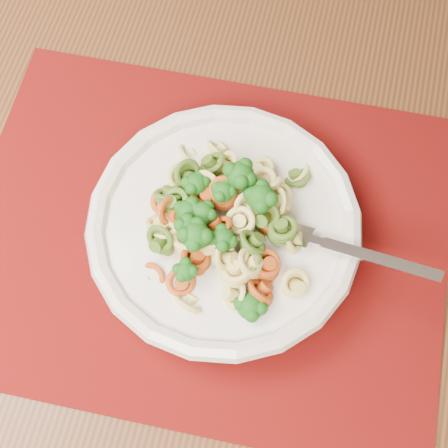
# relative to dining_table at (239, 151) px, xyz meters

# --- Properties ---
(dining_table) EXTENTS (1.38, 0.89, 0.70)m
(dining_table) POSITION_rel_dining_table_xyz_m (0.00, 0.00, 0.00)
(dining_table) COLOR #593219
(dining_table) RESTS_ON ground
(placemat) EXTENTS (0.50, 0.39, 0.00)m
(placemat) POSITION_rel_dining_table_xyz_m (-0.00, -0.16, 0.10)
(placemat) COLOR #5C030A
(placemat) RESTS_ON dining_table
(pasta_bowl) EXTENTS (0.27, 0.27, 0.05)m
(pasta_bowl) POSITION_rel_dining_table_xyz_m (0.02, -0.16, 0.13)
(pasta_bowl) COLOR silver
(pasta_bowl) RESTS_ON placemat
(pasta_broccoli_heap) EXTENTS (0.23, 0.23, 0.06)m
(pasta_broccoli_heap) POSITION_rel_dining_table_xyz_m (0.02, -0.16, 0.14)
(pasta_broccoli_heap) COLOR tan
(pasta_broccoli_heap) RESTS_ON pasta_bowl
(fork) EXTENTS (0.18, 0.07, 0.08)m
(fork) POSITION_rel_dining_table_xyz_m (0.09, -0.15, 0.14)
(fork) COLOR silver
(fork) RESTS_ON pasta_bowl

